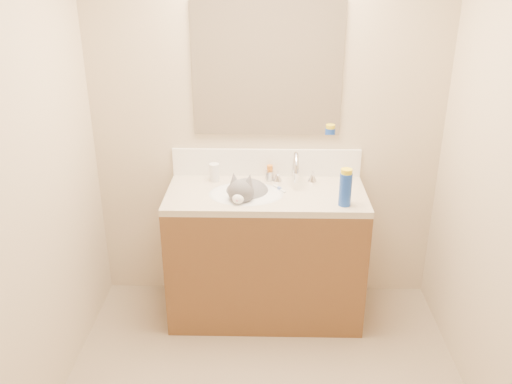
{
  "coord_description": "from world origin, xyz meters",
  "views": [
    {
      "loc": [
        0.01,
        -2.01,
        2.16
      ],
      "look_at": [
        -0.06,
        0.92,
        0.88
      ],
      "focal_mm": 38.0,
      "sensor_mm": 36.0,
      "label": 1
    }
  ],
  "objects_px": {
    "cat": "(246,196)",
    "pill_bottle": "(214,172)",
    "amber_bottle": "(270,172)",
    "vanity_cabinet": "(266,257)",
    "basin": "(246,204)",
    "spray_can": "(345,189)",
    "faucet": "(295,170)",
    "silver_jar": "(269,176)"
  },
  "relations": [
    {
      "from": "basin",
      "to": "amber_bottle",
      "type": "relative_size",
      "value": 4.95
    },
    {
      "from": "basin",
      "to": "spray_can",
      "type": "bearing_deg",
      "value": -14.58
    },
    {
      "from": "pill_bottle",
      "to": "amber_bottle",
      "type": "distance_m",
      "value": 0.35
    },
    {
      "from": "cat",
      "to": "spray_can",
      "type": "bearing_deg",
      "value": -5.06
    },
    {
      "from": "vanity_cabinet",
      "to": "silver_jar",
      "type": "distance_m",
      "value": 0.51
    },
    {
      "from": "basin",
      "to": "cat",
      "type": "relative_size",
      "value": 1.05
    },
    {
      "from": "basin",
      "to": "silver_jar",
      "type": "height_order",
      "value": "silver_jar"
    },
    {
      "from": "silver_jar",
      "to": "spray_can",
      "type": "relative_size",
      "value": 0.33
    },
    {
      "from": "cat",
      "to": "amber_bottle",
      "type": "distance_m",
      "value": 0.27
    },
    {
      "from": "faucet",
      "to": "pill_bottle",
      "type": "distance_m",
      "value": 0.51
    },
    {
      "from": "vanity_cabinet",
      "to": "amber_bottle",
      "type": "distance_m",
      "value": 0.54
    },
    {
      "from": "silver_jar",
      "to": "pill_bottle",
      "type": "bearing_deg",
      "value": -177.81
    },
    {
      "from": "faucet",
      "to": "spray_can",
      "type": "height_order",
      "value": "faucet"
    },
    {
      "from": "faucet",
      "to": "vanity_cabinet",
      "type": "bearing_deg",
      "value": -142.71
    },
    {
      "from": "spray_can",
      "to": "cat",
      "type": "bearing_deg",
      "value": 162.81
    },
    {
      "from": "amber_bottle",
      "to": "silver_jar",
      "type": "bearing_deg",
      "value": -96.09
    },
    {
      "from": "basin",
      "to": "amber_bottle",
      "type": "distance_m",
      "value": 0.3
    },
    {
      "from": "vanity_cabinet",
      "to": "amber_bottle",
      "type": "xyz_separation_m",
      "value": [
        0.02,
        0.21,
        0.5
      ]
    },
    {
      "from": "spray_can",
      "to": "basin",
      "type": "bearing_deg",
      "value": 165.42
    },
    {
      "from": "faucet",
      "to": "silver_jar",
      "type": "distance_m",
      "value": 0.18
    },
    {
      "from": "basin",
      "to": "spray_can",
      "type": "height_order",
      "value": "spray_can"
    },
    {
      "from": "vanity_cabinet",
      "to": "basin",
      "type": "xyz_separation_m",
      "value": [
        -0.12,
        -0.03,
        0.38
      ]
    },
    {
      "from": "cat",
      "to": "amber_bottle",
      "type": "relative_size",
      "value": 4.72
    },
    {
      "from": "vanity_cabinet",
      "to": "faucet",
      "type": "height_order",
      "value": "faucet"
    },
    {
      "from": "faucet",
      "to": "silver_jar",
      "type": "xyz_separation_m",
      "value": [
        -0.16,
        0.04,
        -0.05
      ]
    },
    {
      "from": "vanity_cabinet",
      "to": "spray_can",
      "type": "distance_m",
      "value": 0.73
    },
    {
      "from": "cat",
      "to": "pill_bottle",
      "type": "bearing_deg",
      "value": 152.6
    },
    {
      "from": "cat",
      "to": "spray_can",
      "type": "relative_size",
      "value": 2.22
    },
    {
      "from": "amber_bottle",
      "to": "spray_can",
      "type": "xyz_separation_m",
      "value": [
        0.42,
        -0.39,
        0.05
      ]
    },
    {
      "from": "pill_bottle",
      "to": "silver_jar",
      "type": "bearing_deg",
      "value": 2.19
    },
    {
      "from": "silver_jar",
      "to": "amber_bottle",
      "type": "distance_m",
      "value": 0.03
    },
    {
      "from": "basin",
      "to": "pill_bottle",
      "type": "relative_size",
      "value": 3.97
    },
    {
      "from": "vanity_cabinet",
      "to": "silver_jar",
      "type": "bearing_deg",
      "value": 84.14
    },
    {
      "from": "spray_can",
      "to": "vanity_cabinet",
      "type": "bearing_deg",
      "value": 158.34
    },
    {
      "from": "silver_jar",
      "to": "amber_bottle",
      "type": "relative_size",
      "value": 0.69
    },
    {
      "from": "vanity_cabinet",
      "to": "faucet",
      "type": "xyz_separation_m",
      "value": [
        0.18,
        0.14,
        0.54
      ]
    },
    {
      "from": "cat",
      "to": "basin",
      "type": "bearing_deg",
      "value": -78.82
    },
    {
      "from": "faucet",
      "to": "cat",
      "type": "bearing_deg",
      "value": -155.05
    },
    {
      "from": "vanity_cabinet",
      "to": "spray_can",
      "type": "height_order",
      "value": "spray_can"
    },
    {
      "from": "faucet",
      "to": "silver_jar",
      "type": "relative_size",
      "value": 4.45
    },
    {
      "from": "pill_bottle",
      "to": "spray_can",
      "type": "height_order",
      "value": "spray_can"
    },
    {
      "from": "basin",
      "to": "pill_bottle",
      "type": "height_order",
      "value": "pill_bottle"
    }
  ]
}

